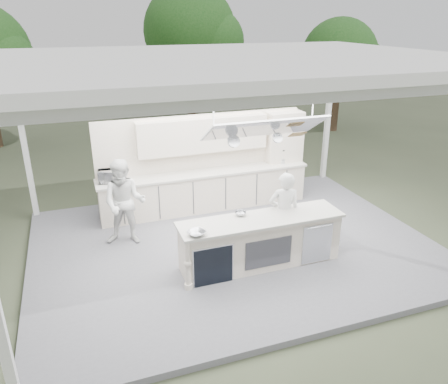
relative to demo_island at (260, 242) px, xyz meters
name	(u,v)px	position (x,y,z in m)	size (l,w,h in m)	color
ground	(233,248)	(-0.18, 0.91, -0.60)	(90.00, 90.00, 0.00)	#404831
stage_deck	(233,246)	(-0.18, 0.91, -0.54)	(8.00, 6.00, 0.12)	slate
tent	(235,64)	(-0.18, 0.90, 3.11)	(8.20, 6.20, 3.86)	white
demo_island	(260,242)	(0.00, 0.00, 0.00)	(3.10, 0.79, 0.95)	beige
back_counter	(206,190)	(-0.18, 2.81, 0.00)	(5.08, 0.72, 0.95)	beige
back_wall_unit	(220,147)	(0.27, 3.03, 0.98)	(5.05, 0.48, 2.25)	beige
tree_cluster	(138,50)	(-0.34, 10.68, 2.69)	(19.55, 9.40, 5.85)	#433221
head_chef	(284,213)	(0.63, 0.29, 0.36)	(0.61, 0.40, 1.67)	white
sous_chef	(125,203)	(-2.22, 1.69, 0.42)	(0.87, 0.68, 1.80)	silver
toaster_oven	(110,176)	(-2.38, 2.85, 0.61)	(0.49, 0.33, 0.27)	silver
bowl_large	(197,233)	(-1.28, -0.23, 0.51)	(0.31, 0.31, 0.08)	silver
bowl_small	(240,214)	(-0.29, 0.26, 0.51)	(0.21, 0.21, 0.07)	#ADAFB4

